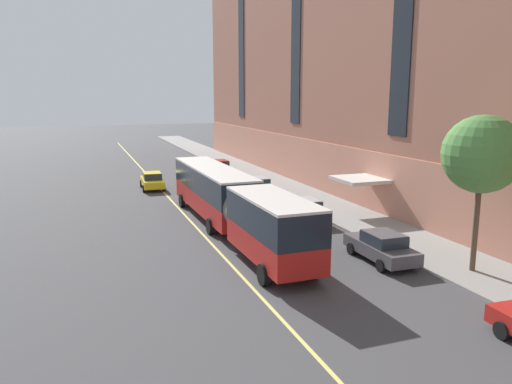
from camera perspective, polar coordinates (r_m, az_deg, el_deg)
name	(u,v)px	position (r m, az deg, el deg)	size (l,w,h in m)	color
ground_plane	(298,281)	(23.27, 4.78, -10.07)	(260.00, 260.00, 0.00)	#424244
sidewalk	(413,243)	(29.97, 17.55, -5.56)	(4.57, 160.00, 0.15)	gray
city_bus	(231,200)	(30.38, -2.93, -0.94)	(3.05, 20.62, 3.57)	red
parked_car_silver_0	(257,186)	(42.23, 0.09, 0.66)	(2.06, 4.60, 1.56)	#B7B7BC
parked_car_red_1	(219,167)	(53.71, -4.22, 2.85)	(2.06, 4.71, 1.56)	#B21E19
parked_car_silver_4	(305,210)	(33.61, 5.57, -2.07)	(2.02, 4.49, 1.56)	#B7B7BC
parked_car_darkgray_5	(382,247)	(26.29, 14.15, -6.07)	(2.03, 4.60, 1.56)	#4C4C51
taxi_cab	(152,181)	(46.00, -11.78, 1.28)	(2.07, 4.40, 1.56)	yellow
street_tree_mid_block	(482,155)	(25.03, 24.41, 3.91)	(3.60, 3.60, 7.36)	brown
lane_centerline	(232,266)	(25.16, -2.79, -8.39)	(0.16, 140.00, 0.01)	#E0D66B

